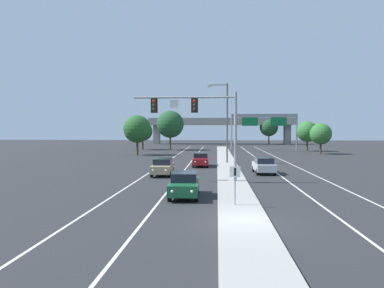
{
  "coord_description": "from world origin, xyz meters",
  "views": [
    {
      "loc": [
        -1.26,
        -16.85,
        4.35
      ],
      "look_at": [
        -3.2,
        11.65,
        3.2
      ],
      "focal_mm": 34.25,
      "sensor_mm": 36.0,
      "label": 1
    }
  ],
  "objects_px": {
    "tree_far_left_c": "(143,131)",
    "median_sign_post": "(235,179)",
    "car_oncoming_red": "(201,159)",
    "tree_far_left_a": "(170,124)",
    "tree_far_left_b": "(137,129)",
    "car_receding_silver": "(264,165)",
    "car_oncoming_tan": "(163,167)",
    "car_oncoming_green": "(184,184)",
    "tree_far_right_c": "(321,134)",
    "street_lamp_median": "(225,118)",
    "tree_far_right_a": "(307,132)",
    "tree_far_right_b": "(269,127)",
    "highway_sign_gantry": "(264,120)",
    "overhead_signal_mast": "(202,117)"
  },
  "relations": [
    {
      "from": "car_oncoming_green",
      "to": "car_receding_silver",
      "type": "xyz_separation_m",
      "value": [
        6.69,
        12.87,
        0.0
      ]
    },
    {
      "from": "highway_sign_gantry",
      "to": "tree_far_left_a",
      "type": "xyz_separation_m",
      "value": [
        -19.24,
        1.8,
        -0.76
      ]
    },
    {
      "from": "car_oncoming_tan",
      "to": "tree_far_left_b",
      "type": "relative_size",
      "value": 0.67
    },
    {
      "from": "street_lamp_median",
      "to": "tree_far_left_a",
      "type": "bearing_deg",
      "value": 109.99
    },
    {
      "from": "median_sign_post",
      "to": "street_lamp_median",
      "type": "relative_size",
      "value": 0.22
    },
    {
      "from": "tree_far_left_a",
      "to": "median_sign_post",
      "type": "bearing_deg",
      "value": -79.08
    },
    {
      "from": "median_sign_post",
      "to": "street_lamp_median",
      "type": "bearing_deg",
      "value": 89.88
    },
    {
      "from": "tree_far_right_b",
      "to": "tree_far_right_c",
      "type": "xyz_separation_m",
      "value": [
        3.28,
        -40.99,
        -1.44
      ]
    },
    {
      "from": "tree_far_right_b",
      "to": "car_oncoming_green",
      "type": "bearing_deg",
      "value": -101.55
    },
    {
      "from": "street_lamp_median",
      "to": "tree_far_left_b",
      "type": "relative_size",
      "value": 1.48
    },
    {
      "from": "car_oncoming_red",
      "to": "tree_far_left_b",
      "type": "relative_size",
      "value": 0.67
    },
    {
      "from": "car_receding_silver",
      "to": "tree_far_left_a",
      "type": "bearing_deg",
      "value": 109.77
    },
    {
      "from": "overhead_signal_mast",
      "to": "tree_far_right_a",
      "type": "xyz_separation_m",
      "value": [
        19.09,
        43.96,
        -1.49
      ]
    },
    {
      "from": "car_oncoming_red",
      "to": "tree_far_right_c",
      "type": "bearing_deg",
      "value": 48.6
    },
    {
      "from": "tree_far_right_c",
      "to": "highway_sign_gantry",
      "type": "bearing_deg",
      "value": 134.53
    },
    {
      "from": "car_oncoming_red",
      "to": "tree_far_right_b",
      "type": "xyz_separation_m",
      "value": [
        16.8,
        63.77,
        4.16
      ]
    },
    {
      "from": "highway_sign_gantry",
      "to": "tree_far_right_c",
      "type": "relative_size",
      "value": 2.45
    },
    {
      "from": "street_lamp_median",
      "to": "tree_far_right_a",
      "type": "height_order",
      "value": "street_lamp_median"
    },
    {
      "from": "median_sign_post",
      "to": "tree_far_left_c",
      "type": "relative_size",
      "value": 0.36
    },
    {
      "from": "car_oncoming_red",
      "to": "tree_far_right_a",
      "type": "relative_size",
      "value": 0.76
    },
    {
      "from": "car_oncoming_red",
      "to": "tree_far_right_c",
      "type": "relative_size",
      "value": 0.83
    },
    {
      "from": "car_oncoming_red",
      "to": "tree_far_right_b",
      "type": "relative_size",
      "value": 0.59
    },
    {
      "from": "tree_far_left_c",
      "to": "tree_far_right_c",
      "type": "xyz_separation_m",
      "value": [
        34.01,
        -11.62,
        -0.41
      ]
    },
    {
      "from": "median_sign_post",
      "to": "car_receding_silver",
      "type": "bearing_deg",
      "value": 77.28
    },
    {
      "from": "tree_far_left_c",
      "to": "tree_far_right_c",
      "type": "relative_size",
      "value": 1.12
    },
    {
      "from": "street_lamp_median",
      "to": "tree_far_left_c",
      "type": "bearing_deg",
      "value": 118.78
    },
    {
      "from": "car_receding_silver",
      "to": "tree_far_left_a",
      "type": "distance_m",
      "value": 42.76
    },
    {
      "from": "car_oncoming_tan",
      "to": "car_receding_silver",
      "type": "distance_m",
      "value": 9.93
    },
    {
      "from": "tree_far_left_b",
      "to": "tree_far_left_a",
      "type": "bearing_deg",
      "value": 76.82
    },
    {
      "from": "tree_far_right_c",
      "to": "car_oncoming_tan",
      "type": "bearing_deg",
      "value": -126.6
    },
    {
      "from": "car_oncoming_red",
      "to": "car_oncoming_tan",
      "type": "bearing_deg",
      "value": -110.55
    },
    {
      "from": "car_oncoming_green",
      "to": "tree_far_left_b",
      "type": "relative_size",
      "value": 0.67
    },
    {
      "from": "street_lamp_median",
      "to": "tree_far_right_c",
      "type": "xyz_separation_m",
      "value": [
        17.13,
        19.12,
        -2.26
      ]
    },
    {
      "from": "street_lamp_median",
      "to": "tree_far_right_b",
      "type": "relative_size",
      "value": 1.31
    },
    {
      "from": "car_receding_silver",
      "to": "tree_far_right_b",
      "type": "relative_size",
      "value": 0.59
    },
    {
      "from": "car_oncoming_tan",
      "to": "median_sign_post",
      "type": "bearing_deg",
      "value": -66.21
    },
    {
      "from": "car_oncoming_red",
      "to": "tree_far_left_a",
      "type": "height_order",
      "value": "tree_far_left_a"
    },
    {
      "from": "car_oncoming_tan",
      "to": "car_oncoming_red",
      "type": "height_order",
      "value": "same"
    },
    {
      "from": "car_receding_silver",
      "to": "tree_far_left_a",
      "type": "height_order",
      "value": "tree_far_left_a"
    },
    {
      "from": "highway_sign_gantry",
      "to": "tree_far_right_a",
      "type": "bearing_deg",
      "value": -4.55
    },
    {
      "from": "car_oncoming_red",
      "to": "tree_far_left_c",
      "type": "height_order",
      "value": "tree_far_left_c"
    },
    {
      "from": "tree_far_left_c",
      "to": "tree_far_left_b",
      "type": "relative_size",
      "value": 0.9
    },
    {
      "from": "overhead_signal_mast",
      "to": "tree_far_left_c",
      "type": "bearing_deg",
      "value": 107.12
    },
    {
      "from": "median_sign_post",
      "to": "street_lamp_median",
      "type": "distance_m",
      "value": 26.47
    },
    {
      "from": "tree_far_left_b",
      "to": "car_receding_silver",
      "type": "bearing_deg",
      "value": -53.81
    },
    {
      "from": "street_lamp_median",
      "to": "tree_far_left_c",
      "type": "height_order",
      "value": "street_lamp_median"
    },
    {
      "from": "tree_far_left_c",
      "to": "median_sign_post",
      "type": "bearing_deg",
      "value": -73.51
    },
    {
      "from": "median_sign_post",
      "to": "car_oncoming_tan",
      "type": "bearing_deg",
      "value": 113.79
    },
    {
      "from": "median_sign_post",
      "to": "tree_far_left_a",
      "type": "bearing_deg",
      "value": 100.92
    },
    {
      "from": "street_lamp_median",
      "to": "tree_far_right_a",
      "type": "distance_m",
      "value": 32.13
    }
  ]
}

